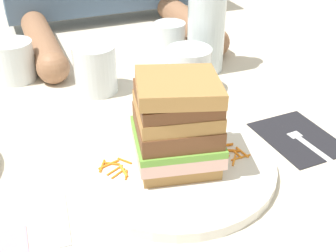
{
  "coord_description": "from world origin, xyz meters",
  "views": [
    {
      "loc": [
        -0.21,
        -0.48,
        0.38
      ],
      "look_at": [
        -0.01,
        0.0,
        0.05
      ],
      "focal_mm": 47.39,
      "sensor_mm": 36.0,
      "label": 1
    }
  ],
  "objects": [
    {
      "name": "carrot_shred_12",
      "position": [
        0.08,
        -0.04,
        0.02
      ],
      "size": [
        0.01,
        0.03,
        0.0
      ],
      "primitive_type": "cylinder",
      "rotation": [
        0.0,
        1.57,
        1.71
      ],
      "color": "orange",
      "rests_on": "main_plate"
    },
    {
      "name": "ground_plane",
      "position": [
        0.0,
        0.0,
        0.0
      ],
      "size": [
        3.0,
        3.0,
        0.0
      ],
      "primitive_type": "plane",
      "color": "beige"
    },
    {
      "name": "empty_tumbler_1",
      "position": [
        -0.05,
        0.25,
        0.04
      ],
      "size": [
        0.08,
        0.08,
        0.09
      ],
      "primitive_type": "cylinder",
      "color": "silver",
      "rests_on": "ground_plane"
    },
    {
      "name": "carrot_shred_8",
      "position": [
        0.07,
        -0.03,
        0.02
      ],
      "size": [
        0.02,
        0.01,
        0.0
      ],
      "primitive_type": "cylinder",
      "rotation": [
        0.0,
        1.57,
        2.63
      ],
      "color": "orange",
      "rests_on": "main_plate"
    },
    {
      "name": "carrot_shred_6",
      "position": [
        -0.08,
        0.0,
        0.02
      ],
      "size": [
        0.02,
        0.02,
        0.0
      ],
      "primitive_type": "cylinder",
      "rotation": [
        0.0,
        1.57,
        5.36
      ],
      "color": "orange",
      "rests_on": "main_plate"
    },
    {
      "name": "carrot_shred_3",
      "position": [
        -0.11,
        -0.0,
        0.02
      ],
      "size": [
        0.02,
        0.02,
        0.0
      ],
      "primitive_type": "cylinder",
      "rotation": [
        0.0,
        1.57,
        1.08
      ],
      "color": "orange",
      "rests_on": "main_plate"
    },
    {
      "name": "carrot_shred_11",
      "position": [
        0.06,
        -0.03,
        0.02
      ],
      "size": [
        0.01,
        0.02,
        0.0
      ],
      "primitive_type": "cylinder",
      "rotation": [
        0.0,
        1.57,
        5.04
      ],
      "color": "orange",
      "rests_on": "main_plate"
    },
    {
      "name": "carrot_shred_2",
      "position": [
        -0.09,
        -0.02,
        0.02
      ],
      "size": [
        0.01,
        0.03,
        0.0
      ],
      "primitive_type": "cylinder",
      "rotation": [
        0.0,
        1.57,
        4.77
      ],
      "color": "orange",
      "rests_on": "main_plate"
    },
    {
      "name": "main_plate",
      "position": [
        -0.01,
        -0.03,
        0.01
      ],
      "size": [
        0.27,
        0.27,
        0.01
      ],
      "primitive_type": "cylinder",
      "color": "white",
      "rests_on": "ground_plane"
    },
    {
      "name": "carrot_shred_1",
      "position": [
        -0.1,
        -0.0,
        0.02
      ],
      "size": [
        0.03,
        0.01,
        0.0
      ],
      "primitive_type": "cylinder",
      "rotation": [
        0.0,
        1.57,
        0.28
      ],
      "color": "orange",
      "rests_on": "main_plate"
    },
    {
      "name": "empty_tumbler_2",
      "position": [
        0.14,
        0.36,
        0.04
      ],
      "size": [
        0.07,
        0.07,
        0.07
      ],
      "primitive_type": "cylinder",
      "color": "silver",
      "rests_on": "ground_plane"
    },
    {
      "name": "carrot_shred_4",
      "position": [
        -0.09,
        -0.02,
        0.02
      ],
      "size": [
        0.02,
        0.02,
        0.0
      ],
      "primitive_type": "cylinder",
      "rotation": [
        0.0,
        1.57,
        0.54
      ],
      "color": "orange",
      "rests_on": "main_plate"
    },
    {
      "name": "napkin_dark",
      "position": [
        0.2,
        -0.02,
        0.0
      ],
      "size": [
        0.11,
        0.14,
        0.0
      ],
      "primitive_type": "cube",
      "rotation": [
        0.0,
        0.0,
        0.05
      ],
      "color": "black",
      "rests_on": "ground_plane"
    },
    {
      "name": "carrot_shred_14",
      "position": [
        0.06,
        -0.06,
        0.02
      ],
      "size": [
        0.02,
        0.02,
        0.0
      ],
      "primitive_type": "cylinder",
      "rotation": [
        0.0,
        1.57,
        4.06
      ],
      "color": "orange",
      "rests_on": "main_plate"
    },
    {
      "name": "carrot_shred_9",
      "position": [
        0.05,
        -0.04,
        0.02
      ],
      "size": [
        0.02,
        0.01,
        0.0
      ],
      "primitive_type": "cylinder",
      "rotation": [
        0.0,
        1.57,
        3.59
      ],
      "color": "orange",
      "rests_on": "main_plate"
    },
    {
      "name": "sandwich",
      "position": [
        -0.01,
        -0.03,
        0.08
      ],
      "size": [
        0.13,
        0.13,
        0.13
      ],
      "color": "#A87A42",
      "rests_on": "main_plate"
    },
    {
      "name": "carrot_shred_15",
      "position": [
        0.07,
        -0.04,
        0.02
      ],
      "size": [
        0.01,
        0.02,
        0.0
      ],
      "primitive_type": "cylinder",
      "rotation": [
        0.0,
        1.57,
        1.68
      ],
      "color": "orange",
      "rests_on": "main_plate"
    },
    {
      "name": "empty_tumbler_0",
      "position": [
        -0.19,
        0.36,
        0.04
      ],
      "size": [
        0.08,
        0.08,
        0.08
      ],
      "primitive_type": "cylinder",
      "color": "silver",
      "rests_on": "ground_plane"
    },
    {
      "name": "fork",
      "position": [
        0.2,
        -0.04,
        0.0
      ],
      "size": [
        0.03,
        0.17,
        0.0
      ],
      "color": "silver",
      "rests_on": "napkin_dark"
    },
    {
      "name": "carrot_shred_13",
      "position": [
        0.07,
        -0.05,
        0.02
      ],
      "size": [
        0.03,
        0.0,
        0.0
      ],
      "primitive_type": "cylinder",
      "rotation": [
        0.0,
        1.57,
        3.18
      ],
      "color": "orange",
      "rests_on": "main_plate"
    },
    {
      "name": "carrot_shred_10",
      "position": [
        0.07,
        -0.02,
        0.02
      ],
      "size": [
        0.03,
        0.01,
        0.0
      ],
      "primitive_type": "cylinder",
      "rotation": [
        0.0,
        1.57,
        6.16
      ],
      "color": "orange",
      "rests_on": "main_plate"
    },
    {
      "name": "water_bottle",
      "position": [
        0.17,
        0.26,
        0.11
      ],
      "size": [
        0.07,
        0.07,
        0.26
      ],
      "color": "silver",
      "rests_on": "ground_plane"
    },
    {
      "name": "carrot_shred_5",
      "position": [
        -0.09,
        -0.03,
        0.02
      ],
      "size": [
        0.01,
        0.02,
        0.0
      ],
      "primitive_type": "cylinder",
      "rotation": [
        0.0,
        1.57,
        4.34
      ],
      "color": "orange",
      "rests_on": "main_plate"
    },
    {
      "name": "carrot_shred_7",
      "position": [
        -0.1,
        -0.01,
        0.02
      ],
      "size": [
        0.03,
        0.02,
        0.0
      ],
      "primitive_type": "cylinder",
      "rotation": [
        0.0,
        1.57,
        3.62
      ],
      "color": "orange",
      "rests_on": "main_plate"
    },
    {
      "name": "carrot_shred_0",
      "position": [
        -0.1,
        0.0,
        0.02
      ],
      "size": [
        0.02,
        0.01,
        0.0
      ],
      "primitive_type": "cylinder",
      "rotation": [
        0.0,
        1.57,
        2.57
      ],
      "color": "orange",
      "rests_on": "main_plate"
    },
    {
      "name": "knife",
      "position": [
        -0.17,
        -0.02,
        0.0
      ],
      "size": [
        0.04,
        0.2,
        0.0
      ],
      "color": "silver",
      "rests_on": "ground_plane"
    },
    {
      "name": "juice_glass",
      "position": [
        0.1,
        0.19,
        0.04
      ],
      "size": [
        0.08,
        0.08,
        0.08
      ],
      "color": "white",
      "rests_on": "ground_plane"
    }
  ]
}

